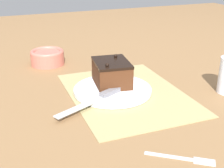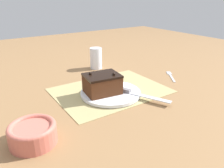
# 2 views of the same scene
# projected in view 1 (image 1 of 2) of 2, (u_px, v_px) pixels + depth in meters

# --- Properties ---
(ground_plane) EXTENTS (3.00, 3.00, 0.00)m
(ground_plane) POSITION_uv_depth(u_px,v_px,m) (126.00, 94.00, 0.98)
(ground_plane) COLOR olive
(placemat_woven) EXTENTS (0.46, 0.34, 0.00)m
(placemat_woven) POSITION_uv_depth(u_px,v_px,m) (126.00, 93.00, 0.98)
(placemat_woven) COLOR tan
(placemat_woven) RESTS_ON ground_plane
(cake_plate) EXTENTS (0.24, 0.24, 0.01)m
(cake_plate) POSITION_uv_depth(u_px,v_px,m) (113.00, 90.00, 0.98)
(cake_plate) COLOR white
(cake_plate) RESTS_ON placemat_woven
(chocolate_cake) EXTENTS (0.15, 0.12, 0.09)m
(chocolate_cake) POSITION_uv_depth(u_px,v_px,m) (112.00, 73.00, 1.00)
(chocolate_cake) COLOR #472614
(chocolate_cake) RESTS_ON cake_plate
(serving_knife) EXTENTS (0.13, 0.23, 0.01)m
(serving_knife) POSITION_uv_depth(u_px,v_px,m) (101.00, 97.00, 0.91)
(serving_knife) COLOR slate
(serving_knife) RESTS_ON cake_plate
(small_bowl) EXTENTS (0.13, 0.13, 0.06)m
(small_bowl) POSITION_uv_depth(u_px,v_px,m) (47.00, 57.00, 1.22)
(small_bowl) COLOR #C66656
(small_bowl) RESTS_ON ground_plane
(dessert_fork) EXTENTS (0.10, 0.13, 0.01)m
(dessert_fork) POSITION_uv_depth(u_px,v_px,m) (186.00, 158.00, 0.67)
(dessert_fork) COLOR #B7BABF
(dessert_fork) RESTS_ON ground_plane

